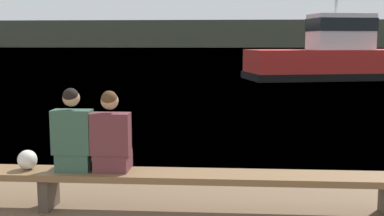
{
  "coord_description": "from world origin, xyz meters",
  "views": [
    {
      "loc": [
        1.96,
        -1.92,
        2.0
      ],
      "look_at": [
        1.37,
        6.54,
        0.82
      ],
      "focal_mm": 45.0,
      "sensor_mm": 36.0,
      "label": 1
    }
  ],
  "objects_px": {
    "bench_main": "(48,176)",
    "tugboat_red": "(333,59)",
    "person_left": "(73,137)",
    "person_right": "(111,138)",
    "shopping_bag": "(27,160)"
  },
  "relations": [
    {
      "from": "person_left",
      "to": "person_right",
      "type": "bearing_deg",
      "value": 0.08
    },
    {
      "from": "tugboat_red",
      "to": "person_left",
      "type": "bearing_deg",
      "value": 146.95
    },
    {
      "from": "person_right",
      "to": "shopping_bag",
      "type": "relative_size",
      "value": 4.09
    },
    {
      "from": "person_right",
      "to": "shopping_bag",
      "type": "height_order",
      "value": "person_right"
    },
    {
      "from": "bench_main",
      "to": "person_right",
      "type": "height_order",
      "value": "person_right"
    },
    {
      "from": "person_right",
      "to": "bench_main",
      "type": "bearing_deg",
      "value": -178.91
    },
    {
      "from": "bench_main",
      "to": "shopping_bag",
      "type": "height_order",
      "value": "shopping_bag"
    },
    {
      "from": "person_left",
      "to": "shopping_bag",
      "type": "xyz_separation_m",
      "value": [
        -0.58,
        0.01,
        -0.29
      ]
    },
    {
      "from": "person_left",
      "to": "bench_main",
      "type": "bearing_deg",
      "value": -177.48
    },
    {
      "from": "bench_main",
      "to": "tugboat_red",
      "type": "xyz_separation_m",
      "value": [
        7.8,
        20.54,
        0.68
      ]
    },
    {
      "from": "person_left",
      "to": "shopping_bag",
      "type": "relative_size",
      "value": 4.2
    },
    {
      "from": "bench_main",
      "to": "person_right",
      "type": "relative_size",
      "value": 8.89
    },
    {
      "from": "bench_main",
      "to": "tugboat_red",
      "type": "height_order",
      "value": "tugboat_red"
    },
    {
      "from": "person_right",
      "to": "tugboat_red",
      "type": "relative_size",
      "value": 0.1
    },
    {
      "from": "person_left",
      "to": "shopping_bag",
      "type": "height_order",
      "value": "person_left"
    }
  ]
}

